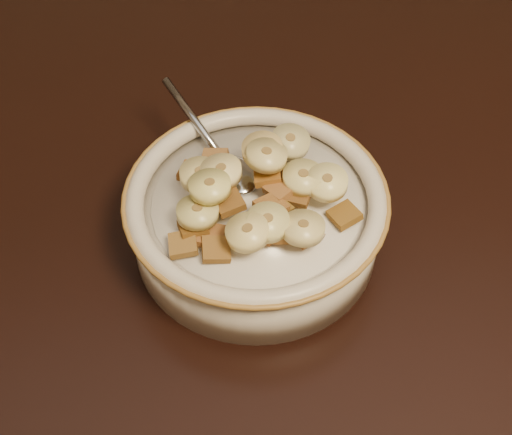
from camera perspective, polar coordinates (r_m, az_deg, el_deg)
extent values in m
cube|color=black|center=(0.60, 13.49, -5.21)|extent=(1.41, 0.91, 0.04)
cylinder|color=beige|center=(0.56, 0.00, -0.44)|extent=(0.19, 0.19, 0.05)
cylinder|color=silver|center=(0.55, 0.00, 1.12)|extent=(0.16, 0.16, 0.00)
ellipsoid|color=#A4ABB9|center=(0.56, -1.73, 3.43)|extent=(0.05, 0.06, 0.01)
cube|color=brown|center=(0.52, -2.17, 1.18)|extent=(0.02, 0.02, 0.01)
cube|color=brown|center=(0.56, -3.37, 4.65)|extent=(0.03, 0.03, 0.01)
cube|color=brown|center=(0.52, -5.05, -0.84)|extent=(0.02, 0.02, 0.01)
cube|color=brown|center=(0.56, -5.08, 3.64)|extent=(0.03, 0.03, 0.01)
cube|color=#95611C|center=(0.57, 1.42, 5.34)|extent=(0.03, 0.03, 0.01)
cube|color=brown|center=(0.52, 1.22, 0.90)|extent=(0.03, 0.03, 0.01)
cube|color=brown|center=(0.53, 7.10, 0.20)|extent=(0.03, 0.03, 0.01)
cube|color=brown|center=(0.51, -5.86, -2.13)|extent=(0.02, 0.02, 0.01)
cube|color=brown|center=(0.52, -3.72, -1.45)|extent=(0.03, 0.03, 0.01)
cube|color=brown|center=(0.58, 2.15, 5.42)|extent=(0.02, 0.02, 0.01)
cube|color=brown|center=(0.51, -3.22, -2.57)|extent=(0.02, 0.02, 0.01)
cube|color=#945420|center=(0.54, 0.93, 3.42)|extent=(0.02, 0.02, 0.01)
cube|color=brown|center=(0.53, 2.01, 2.33)|extent=(0.03, 0.03, 0.01)
cube|color=#92592B|center=(0.52, 4.00, -1.19)|extent=(0.03, 0.03, 0.01)
cube|color=brown|center=(0.54, 2.19, 3.01)|extent=(0.03, 0.03, 0.01)
cube|color=brown|center=(0.51, 2.00, -1.11)|extent=(0.02, 0.02, 0.01)
cube|color=brown|center=(0.53, 3.31, 1.83)|extent=(0.03, 0.03, 0.01)
cube|color=brown|center=(0.52, 1.54, 0.78)|extent=(0.03, 0.03, 0.01)
cube|color=brown|center=(0.51, 0.74, -0.89)|extent=(0.03, 0.03, 0.01)
cube|color=brown|center=(0.58, 2.69, 6.03)|extent=(0.03, 0.03, 0.01)
cylinder|color=#F9E99A|center=(0.53, -2.79, 3.68)|extent=(0.04, 0.04, 0.01)
cylinder|color=#FFDC8F|center=(0.50, -0.68, -1.19)|extent=(0.04, 0.04, 0.02)
cylinder|color=#FED67A|center=(0.54, 0.50, 5.43)|extent=(0.04, 0.04, 0.01)
cylinder|color=#FFE792|center=(0.53, 3.79, 3.20)|extent=(0.04, 0.04, 0.01)
cylinder|color=#D0C784|center=(0.56, 2.76, 6.06)|extent=(0.04, 0.04, 0.02)
cylinder|color=#F9E495|center=(0.53, 0.85, 4.98)|extent=(0.04, 0.04, 0.01)
cylinder|color=#CFBF78|center=(0.52, -4.69, 0.43)|extent=(0.04, 0.04, 0.01)
cylinder|color=#F9E383|center=(0.50, 3.79, -0.84)|extent=(0.03, 0.03, 0.01)
cylinder|color=#FFE496|center=(0.53, 5.71, 2.81)|extent=(0.04, 0.04, 0.01)
cylinder|color=#C7BF78|center=(0.50, 0.94, -0.38)|extent=(0.04, 0.04, 0.01)
cylinder|color=#FFE59F|center=(0.53, -4.48, 3.41)|extent=(0.03, 0.03, 0.01)
cylinder|color=#DED46F|center=(0.52, -3.71, 2.49)|extent=(0.04, 0.04, 0.01)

